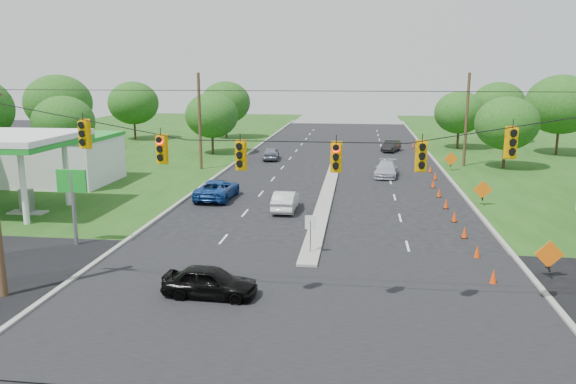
# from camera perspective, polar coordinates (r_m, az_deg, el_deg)

# --- Properties ---
(ground) EXTENTS (160.00, 160.00, 0.00)m
(ground) POSITION_cam_1_polar(r_m,az_deg,el_deg) (22.96, 0.93, -11.12)
(ground) COLOR black
(ground) RESTS_ON ground
(cross_street) EXTENTS (160.00, 14.00, 0.02)m
(cross_street) POSITION_cam_1_polar(r_m,az_deg,el_deg) (22.96, 0.93, -11.12)
(cross_street) COLOR black
(cross_street) RESTS_ON ground
(curb_left) EXTENTS (0.25, 110.00, 0.16)m
(curb_left) POSITION_cam_1_polar(r_m,az_deg,el_deg) (53.24, -6.31, 2.24)
(curb_left) COLOR gray
(curb_left) RESTS_ON ground
(curb_right) EXTENTS (0.25, 110.00, 0.16)m
(curb_right) POSITION_cam_1_polar(r_m,az_deg,el_deg) (52.36, 15.73, 1.69)
(curb_right) COLOR gray
(curb_right) RESTS_ON ground
(median) EXTENTS (1.00, 34.00, 0.18)m
(median) POSITION_cam_1_polar(r_m,az_deg,el_deg) (43.01, 4.04, -0.08)
(median) COLOR gray
(median) RESTS_ON ground
(median_sign) EXTENTS (0.55, 0.06, 2.05)m
(median_sign) POSITION_cam_1_polar(r_m,az_deg,el_deg) (28.12, 2.30, -3.57)
(median_sign) COLOR gray
(median_sign) RESTS_ON ground
(signal_span) EXTENTS (25.60, 0.32, 9.00)m
(signal_span) POSITION_cam_1_polar(r_m,az_deg,el_deg) (20.53, 0.52, 0.63)
(signal_span) COLOR #422D1C
(signal_span) RESTS_ON ground
(utility_pole_far_left) EXTENTS (0.28, 0.28, 9.00)m
(utility_pole_far_left) POSITION_cam_1_polar(r_m,az_deg,el_deg) (53.28, -8.95, 7.05)
(utility_pole_far_left) COLOR #422D1C
(utility_pole_far_left) RESTS_ON ground
(utility_pole_far_right) EXTENTS (0.28, 0.28, 9.00)m
(utility_pole_far_right) POSITION_cam_1_polar(r_m,az_deg,el_deg) (57.08, 17.67, 6.96)
(utility_pole_far_right) COLOR #422D1C
(utility_pole_far_right) RESTS_ON ground
(gas_station) EXTENTS (18.40, 19.70, 5.20)m
(gas_station) POSITION_cam_1_polar(r_m,az_deg,el_deg) (49.14, -24.73, 3.42)
(gas_station) COLOR white
(gas_station) RESTS_ON ground
(cone_0) EXTENTS (0.32, 0.32, 0.70)m
(cone_0) POSITION_cam_1_polar(r_m,az_deg,el_deg) (26.19, 20.14, -8.08)
(cone_0) COLOR #EB3E08
(cone_0) RESTS_ON ground
(cone_1) EXTENTS (0.32, 0.32, 0.70)m
(cone_1) POSITION_cam_1_polar(r_m,az_deg,el_deg) (29.43, 18.67, -5.76)
(cone_1) COLOR #EB3E08
(cone_1) RESTS_ON ground
(cone_2) EXTENTS (0.32, 0.32, 0.70)m
(cone_2) POSITION_cam_1_polar(r_m,az_deg,el_deg) (32.72, 17.50, -3.90)
(cone_2) COLOR #EB3E08
(cone_2) RESTS_ON ground
(cone_3) EXTENTS (0.32, 0.32, 0.70)m
(cone_3) POSITION_cam_1_polar(r_m,az_deg,el_deg) (36.05, 16.55, -2.38)
(cone_3) COLOR #EB3E08
(cone_3) RESTS_ON ground
(cone_4) EXTENTS (0.32, 0.32, 0.70)m
(cone_4) POSITION_cam_1_polar(r_m,az_deg,el_deg) (39.41, 15.76, -1.12)
(cone_4) COLOR #EB3E08
(cone_4) RESTS_ON ground
(cone_5) EXTENTS (0.32, 0.32, 0.70)m
(cone_5) POSITION_cam_1_polar(r_m,az_deg,el_deg) (42.79, 15.10, -0.06)
(cone_5) COLOR #EB3E08
(cone_5) RESTS_ON ground
(cone_6) EXTENTS (0.32, 0.32, 0.70)m
(cone_6) POSITION_cam_1_polar(r_m,az_deg,el_deg) (46.19, 14.53, 0.85)
(cone_6) COLOR #EB3E08
(cone_6) RESTS_ON ground
(cone_7) EXTENTS (0.32, 0.32, 0.70)m
(cone_7) POSITION_cam_1_polar(r_m,az_deg,el_deg) (49.68, 14.73, 1.61)
(cone_7) COLOR #EB3E08
(cone_7) RESTS_ON ground
(cone_8) EXTENTS (0.32, 0.32, 0.70)m
(cone_8) POSITION_cam_1_polar(r_m,az_deg,el_deg) (53.10, 14.26, 2.29)
(cone_8) COLOR #EB3E08
(cone_8) RESTS_ON ground
(cone_9) EXTENTS (0.32, 0.32, 0.70)m
(cone_9) POSITION_cam_1_polar(r_m,az_deg,el_deg) (56.54, 13.85, 2.89)
(cone_9) COLOR #EB3E08
(cone_9) RESTS_ON ground
(cone_10) EXTENTS (0.32, 0.32, 0.70)m
(cone_10) POSITION_cam_1_polar(r_m,az_deg,el_deg) (59.97, 13.49, 3.42)
(cone_10) COLOR #EB3E08
(cone_10) RESTS_ON ground
(cone_11) EXTENTS (0.32, 0.32, 0.70)m
(cone_11) POSITION_cam_1_polar(r_m,az_deg,el_deg) (63.42, 13.16, 3.90)
(cone_11) COLOR #EB3E08
(cone_11) RESTS_ON ground
(cone_12) EXTENTS (0.32, 0.32, 0.70)m
(cone_12) POSITION_cam_1_polar(r_m,az_deg,el_deg) (66.87, 12.87, 4.32)
(cone_12) COLOR #EB3E08
(cone_12) RESTS_ON ground
(cone_13) EXTENTS (0.32, 0.32, 0.70)m
(cone_13) POSITION_cam_1_polar(r_m,az_deg,el_deg) (70.32, 12.60, 4.70)
(cone_13) COLOR #EB3E08
(cone_13) RESTS_ON ground
(work_sign_0) EXTENTS (1.27, 0.58, 1.37)m
(work_sign_0) POSITION_cam_1_polar(r_m,az_deg,el_deg) (27.55, 25.00, -5.87)
(work_sign_0) COLOR black
(work_sign_0) RESTS_ON ground
(work_sign_1) EXTENTS (1.27, 0.58, 1.37)m
(work_sign_1) POSITION_cam_1_polar(r_m,az_deg,el_deg) (40.68, 19.17, 0.13)
(work_sign_1) COLOR black
(work_sign_1) RESTS_ON ground
(work_sign_2) EXTENTS (1.27, 0.58, 1.37)m
(work_sign_2) POSITION_cam_1_polar(r_m,az_deg,el_deg) (54.24, 16.23, 3.18)
(work_sign_2) COLOR black
(work_sign_2) RESTS_ON ground
(tree_2) EXTENTS (5.88, 5.88, 6.86)m
(tree_2) POSITION_cam_1_polar(r_m,az_deg,el_deg) (58.50, -21.84, 6.62)
(tree_2) COLOR black
(tree_2) RESTS_ON ground
(tree_3) EXTENTS (7.56, 7.56, 8.82)m
(tree_3) POSITION_cam_1_polar(r_m,az_deg,el_deg) (70.06, -22.30, 8.37)
(tree_3) COLOR black
(tree_3) RESTS_ON ground
(tree_4) EXTENTS (6.72, 6.72, 7.84)m
(tree_4) POSITION_cam_1_polar(r_m,az_deg,el_deg) (79.13, -15.43, 8.71)
(tree_4) COLOR black
(tree_4) RESTS_ON ground
(tree_5) EXTENTS (5.88, 5.88, 6.86)m
(tree_5) POSITION_cam_1_polar(r_m,az_deg,el_deg) (63.30, -7.74, 7.72)
(tree_5) COLOR black
(tree_5) RESTS_ON ground
(tree_6) EXTENTS (6.72, 6.72, 7.84)m
(tree_6) POSITION_cam_1_polar(r_m,az_deg,el_deg) (78.26, -6.34, 9.03)
(tree_6) COLOR black
(tree_6) RESTS_ON ground
(tree_9) EXTENTS (5.88, 5.88, 6.86)m
(tree_9) POSITION_cam_1_polar(r_m,az_deg,el_deg) (56.85, 21.33, 6.52)
(tree_9) COLOR black
(tree_9) RESTS_ON ground
(tree_10) EXTENTS (7.56, 7.56, 8.82)m
(tree_10) POSITION_cam_1_polar(r_m,az_deg,el_deg) (68.59, 25.98, 7.99)
(tree_10) COLOR black
(tree_10) RESTS_ON ground
(tree_11) EXTENTS (6.72, 6.72, 7.84)m
(tree_11) POSITION_cam_1_polar(r_m,az_deg,el_deg) (78.12, 20.59, 8.34)
(tree_11) COLOR black
(tree_11) RESTS_ON ground
(tree_12) EXTENTS (5.88, 5.88, 6.86)m
(tree_12) POSITION_cam_1_polar(r_m,az_deg,el_deg) (70.12, 17.02, 7.72)
(tree_12) COLOR black
(tree_12) RESTS_ON ground
(black_sedan) EXTENTS (3.96, 1.74, 1.33)m
(black_sedan) POSITION_cam_1_polar(r_m,az_deg,el_deg) (23.40, -7.92, -9.03)
(black_sedan) COLOR black
(black_sedan) RESTS_ON ground
(white_sedan) EXTENTS (1.44, 4.07, 1.34)m
(white_sedan) POSITION_cam_1_polar(r_m,az_deg,el_deg) (37.30, -0.26, -0.89)
(white_sedan) COLOR silver
(white_sedan) RESTS_ON ground
(blue_pickup) EXTENTS (2.54, 5.24, 1.43)m
(blue_pickup) POSITION_cam_1_polar(r_m,az_deg,el_deg) (41.04, -7.20, 0.29)
(blue_pickup) COLOR navy
(blue_pickup) RESTS_ON ground
(silver_car_far) EXTENTS (2.33, 4.77, 1.34)m
(silver_car_far) POSITION_cam_1_polar(r_m,az_deg,el_deg) (50.23, 9.94, 2.31)
(silver_car_far) COLOR #B0B2C0
(silver_car_far) RESTS_ON ground
(silver_car_oncoming) EXTENTS (1.95, 4.12, 1.36)m
(silver_car_oncoming) POSITION_cam_1_polar(r_m,az_deg,el_deg) (59.13, -1.74, 3.96)
(silver_car_oncoming) COLOR slate
(silver_car_oncoming) RESTS_ON ground
(dark_car_receding) EXTENTS (2.54, 4.25, 1.32)m
(dark_car_receding) POSITION_cam_1_polar(r_m,az_deg,el_deg) (66.37, 10.44, 4.64)
(dark_car_receding) COLOR black
(dark_car_receding) RESTS_ON ground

